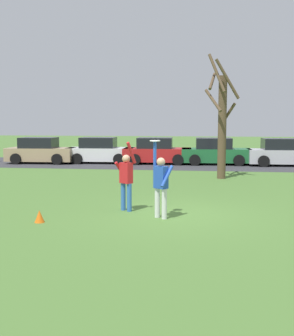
# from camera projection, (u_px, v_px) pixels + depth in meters

# --- Properties ---
(ground_plane) EXTENTS (120.00, 120.00, 0.00)m
(ground_plane) POSITION_uv_depth(u_px,v_px,m) (171.00, 215.00, 12.20)
(ground_plane) COLOR #4C7533
(person_catcher) EXTENTS (0.57, 0.54, 2.08)m
(person_catcher) POSITION_uv_depth(u_px,v_px,m) (161.00, 182.00, 11.67)
(person_catcher) COLOR silver
(person_catcher) RESTS_ON ground_plane
(person_defender) EXTENTS (0.65, 0.64, 2.05)m
(person_defender) POSITION_uv_depth(u_px,v_px,m) (126.00, 178.00, 12.64)
(person_defender) COLOR #3366B7
(person_defender) RESTS_ON ground_plane
(frisbee_disc) EXTENTS (0.28, 0.28, 0.02)m
(frisbee_disc) POSITION_uv_depth(u_px,v_px,m) (155.00, 141.00, 11.71)
(frisbee_disc) COLOR white
(frisbee_disc) RESTS_ON person_catcher
(parked_car_tan) EXTENTS (4.18, 2.19, 1.59)m
(parked_car_tan) POSITION_uv_depth(u_px,v_px,m) (41.00, 151.00, 26.84)
(parked_car_tan) COLOR tan
(parked_car_tan) RESTS_ON ground_plane
(parked_car_white) EXTENTS (4.18, 2.19, 1.59)m
(parked_car_white) POSITION_uv_depth(u_px,v_px,m) (100.00, 151.00, 26.93)
(parked_car_white) COLOR white
(parked_car_white) RESTS_ON ground_plane
(parked_car_red) EXTENTS (4.18, 2.19, 1.59)m
(parked_car_red) POSITION_uv_depth(u_px,v_px,m) (157.00, 152.00, 26.48)
(parked_car_red) COLOR red
(parked_car_red) RESTS_ON ground_plane
(parked_car_green) EXTENTS (4.18, 2.19, 1.59)m
(parked_car_green) POSITION_uv_depth(u_px,v_px,m) (215.00, 152.00, 26.08)
(parked_car_green) COLOR #1E6633
(parked_car_green) RESTS_ON ground_plane
(parked_car_silver) EXTENTS (4.18, 2.19, 1.59)m
(parked_car_silver) POSITION_uv_depth(u_px,v_px,m) (283.00, 153.00, 25.36)
(parked_car_silver) COLOR #BCBCC1
(parked_car_silver) RESTS_ON ground_plane
(parking_strip) EXTENTS (28.36, 6.40, 0.01)m
(parking_strip) POSITION_uv_depth(u_px,v_px,m) (189.00, 165.00, 26.00)
(parking_strip) COLOR #38383D
(parking_strip) RESTS_ON ground_plane
(bare_tree_tall) EXTENTS (1.57, 1.45, 5.58)m
(bare_tree_tall) POSITION_uv_depth(u_px,v_px,m) (222.00, 121.00, 19.49)
(bare_tree_tall) COLOR brown
(bare_tree_tall) RESTS_ON ground_plane
(field_cone_orange) EXTENTS (0.26, 0.26, 0.32)m
(field_cone_orange) POSITION_uv_depth(u_px,v_px,m) (39.00, 216.00, 11.27)
(field_cone_orange) COLOR orange
(field_cone_orange) RESTS_ON ground_plane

